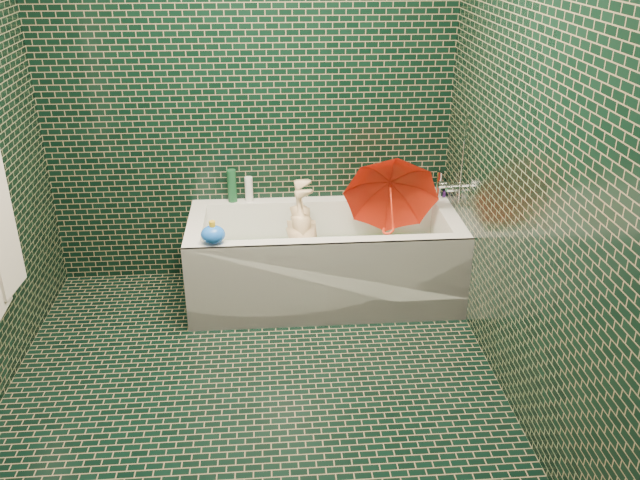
{
  "coord_description": "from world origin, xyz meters",
  "views": [
    {
      "loc": [
        0.12,
        -2.84,
        2.24
      ],
      "look_at": [
        0.41,
        0.82,
        0.5
      ],
      "focal_mm": 38.0,
      "sensor_mm": 36.0,
      "label": 1
    }
  ],
  "objects": [
    {
      "name": "faucet",
      "position": [
        1.26,
        1.02,
        0.77
      ],
      "size": [
        0.18,
        0.19,
        0.55
      ],
      "color": "silver",
      "rests_on": "wall_right"
    },
    {
      "name": "bath_mat",
      "position": [
        0.45,
        1.02,
        0.16
      ],
      "size": [
        1.35,
        0.47,
        0.01
      ],
      "primitive_type": "cube",
      "color": "#4FC226",
      "rests_on": "bathtub"
    },
    {
      "name": "bath_toy",
      "position": [
        -0.22,
        0.71,
        0.61
      ],
      "size": [
        0.15,
        0.13,
        0.14
      ],
      "rotation": [
        0.0,
        0.0,
        -0.1
      ],
      "color": "blue",
      "rests_on": "bathtub"
    },
    {
      "name": "bottle_left_short",
      "position": [
        -0.02,
        1.36,
        0.63
      ],
      "size": [
        0.05,
        0.05,
        0.16
      ],
      "primitive_type": "cylinder",
      "rotation": [
        0.0,
        0.0,
        -0.02
      ],
      "color": "white",
      "rests_on": "bathtub"
    },
    {
      "name": "soap_bottle_a",
      "position": [
        1.2,
        1.33,
        0.55
      ],
      "size": [
        0.12,
        0.12,
        0.26
      ],
      "primitive_type": "imported",
      "rotation": [
        0.0,
        0.0,
        -0.29
      ],
      "color": "white",
      "rests_on": "bathtub"
    },
    {
      "name": "soap_bottle_c",
      "position": [
        1.13,
        1.34,
        0.55
      ],
      "size": [
        0.14,
        0.14,
        0.17
      ],
      "primitive_type": "imported",
      "rotation": [
        0.0,
        0.0,
        0.09
      ],
      "color": "#144726",
      "rests_on": "bathtub"
    },
    {
      "name": "bottle_right_tall",
      "position": [
        1.0,
        1.32,
        0.67
      ],
      "size": [
        0.06,
        0.06,
        0.25
      ],
      "primitive_type": "cylinder",
      "rotation": [
        0.0,
        0.0,
        -0.17
      ],
      "color": "#144726",
      "rests_on": "bathtub"
    },
    {
      "name": "floor",
      "position": [
        0.0,
        0.0,
        0.0
      ],
      "size": [
        2.8,
        2.8,
        0.0
      ],
      "primitive_type": "plane",
      "color": "black",
      "rests_on": "ground"
    },
    {
      "name": "child",
      "position": [
        0.33,
        0.99,
        0.31
      ],
      "size": [
        0.99,
        0.43,
        0.28
      ],
      "primitive_type": "imported",
      "rotation": [
        -1.51,
        0.0,
        -1.66
      ],
      "color": "beige",
      "rests_on": "bathtub"
    },
    {
      "name": "bathtub",
      "position": [
        0.45,
        1.01,
        0.21
      ],
      "size": [
        1.7,
        0.75,
        0.55
      ],
      "color": "white",
      "rests_on": "floor"
    },
    {
      "name": "umbrella",
      "position": [
        0.87,
        1.03,
        0.62
      ],
      "size": [
        0.77,
        0.79,
        0.81
      ],
      "primitive_type": "imported",
      "rotation": [
        0.35,
        -0.31,
        -0.22
      ],
      "color": "red",
      "rests_on": "bathtub"
    },
    {
      "name": "rubber_duck",
      "position": [
        0.93,
        1.37,
        0.59
      ],
      "size": [
        0.11,
        0.09,
        0.08
      ],
      "rotation": [
        0.0,
        0.0,
        0.43
      ],
      "color": "gold",
      "rests_on": "bathtub"
    },
    {
      "name": "water",
      "position": [
        0.45,
        1.02,
        0.3
      ],
      "size": [
        1.48,
        0.53,
        0.0
      ],
      "primitive_type": "cube",
      "color": "silver",
      "rests_on": "bathtub"
    },
    {
      "name": "wall_front",
      "position": [
        0.0,
        -1.4,
        1.25
      ],
      "size": [
        2.8,
        0.0,
        2.8
      ],
      "primitive_type": "plane",
      "rotation": [
        -1.57,
        0.0,
        0.0
      ],
      "color": "black",
      "rests_on": "floor"
    },
    {
      "name": "wall_back",
      "position": [
        0.0,
        1.4,
        1.25
      ],
      "size": [
        2.8,
        0.0,
        2.8
      ],
      "primitive_type": "plane",
      "rotation": [
        1.57,
        0.0,
        0.0
      ],
      "color": "black",
      "rests_on": "floor"
    },
    {
      "name": "soap_bottle_b",
      "position": [
        1.25,
        1.31,
        0.55
      ],
      "size": [
        0.09,
        0.09,
        0.18
      ],
      "primitive_type": "imported",
      "rotation": [
        0.0,
        0.0,
        0.11
      ],
      "color": "#451E71",
      "rests_on": "bathtub"
    },
    {
      "name": "wall_right",
      "position": [
        1.3,
        0.0,
        1.25
      ],
      "size": [
        0.0,
        2.8,
        2.8
      ],
      "primitive_type": "plane",
      "rotation": [
        1.57,
        0.0,
        -1.57
      ],
      "color": "black",
      "rests_on": "floor"
    },
    {
      "name": "bottle_right_pump",
      "position": [
        1.24,
        1.31,
        0.64
      ],
      "size": [
        0.06,
        0.06,
        0.19
      ],
      "primitive_type": "cylinder",
      "rotation": [
        0.0,
        0.0,
        -0.37
      ],
      "color": "silver",
      "rests_on": "bathtub"
    },
    {
      "name": "bottle_left_tall",
      "position": [
        -0.13,
        1.36,
        0.66
      ],
      "size": [
        0.08,
        0.08,
        0.22
      ],
      "primitive_type": "cylinder",
      "rotation": [
        0.0,
        0.0,
        0.4
      ],
      "color": "#144726",
      "rests_on": "bathtub"
    }
  ]
}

